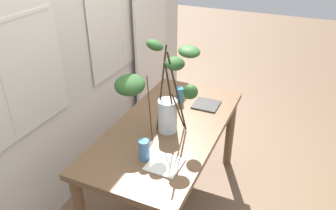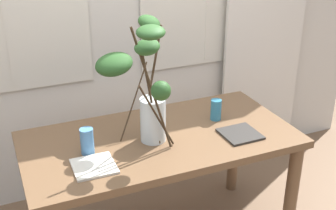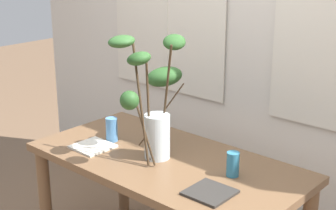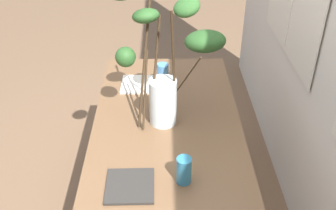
% 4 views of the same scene
% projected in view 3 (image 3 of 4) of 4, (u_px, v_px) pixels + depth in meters
% --- Properties ---
extents(back_wall_with_windows, '(4.23, 0.14, 2.80)m').
position_uv_depth(back_wall_with_windows, '(255.00, 27.00, 3.25)').
color(back_wall_with_windows, beige).
rests_on(back_wall_with_windows, ground).
extents(dining_table, '(1.57, 0.79, 0.77)m').
position_uv_depth(dining_table, '(166.00, 177.00, 2.88)').
color(dining_table, brown).
rests_on(dining_table, ground).
extents(vase_with_branches, '(0.41, 0.64, 0.72)m').
position_uv_depth(vase_with_branches, '(155.00, 98.00, 2.82)').
color(vase_with_branches, silver).
rests_on(vase_with_branches, dining_table).
extents(drinking_glass_blue_left, '(0.07, 0.07, 0.15)m').
position_uv_depth(drinking_glass_blue_left, '(112.00, 129.00, 3.07)').
color(drinking_glass_blue_left, '#4C84BC').
rests_on(drinking_glass_blue_left, dining_table).
extents(drinking_glass_blue_right, '(0.07, 0.07, 0.13)m').
position_uv_depth(drinking_glass_blue_right, '(233.00, 164.00, 2.62)').
color(drinking_glass_blue_right, teal).
rests_on(drinking_glass_blue_right, dining_table).
extents(plate_square_left, '(0.22, 0.22, 0.01)m').
position_uv_depth(plate_square_left, '(93.00, 146.00, 2.99)').
color(plate_square_left, silver).
rests_on(plate_square_left, dining_table).
extents(plate_square_right, '(0.21, 0.21, 0.01)m').
position_uv_depth(plate_square_right, '(210.00, 192.00, 2.45)').
color(plate_square_right, '#2D2B28').
rests_on(plate_square_right, dining_table).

